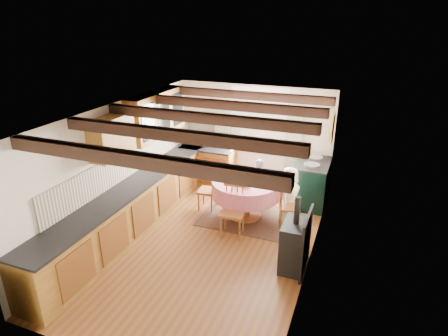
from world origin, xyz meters
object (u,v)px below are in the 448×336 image
at_px(chair_near, 232,211).
at_px(child_right, 289,195).
at_px(aga_range, 311,183).
at_px(cup, 237,184).
at_px(chair_left, 207,189).
at_px(cast_iron_stove, 295,233).
at_px(dining_table, 246,199).
at_px(child_far, 259,181).
at_px(chair_right, 290,205).

distance_m(chair_near, child_right, 1.23).
xyz_separation_m(aga_range, child_right, (-0.29, -0.96, 0.09)).
bearing_deg(cup, aga_range, 49.08).
bearing_deg(aga_range, chair_left, -152.89).
bearing_deg(child_right, chair_near, 148.49).
xyz_separation_m(chair_left, cast_iron_stove, (2.11, -1.37, 0.20)).
distance_m(chair_left, cup, 0.97).
relative_size(chair_near, cup, 9.99).
relative_size(dining_table, child_far, 1.31).
xyz_separation_m(chair_near, cast_iron_stove, (1.26, -0.56, 0.14)).
bearing_deg(aga_range, child_right, -106.76).
height_order(chair_near, cast_iron_stove, cast_iron_stove).
height_order(dining_table, cup, cup).
bearing_deg(aga_range, chair_right, -101.25).
xyz_separation_m(dining_table, chair_right, (0.89, -0.05, 0.07)).
bearing_deg(chair_left, cast_iron_stove, 52.59).
xyz_separation_m(chair_right, child_right, (-0.06, 0.21, 0.10)).
relative_size(chair_right, aga_range, 0.90).
bearing_deg(cast_iron_stove, child_right, 105.45).
bearing_deg(chair_left, chair_right, 81.17).
distance_m(chair_near, cup, 0.57).
height_order(child_far, child_right, child_right).
height_order(chair_near, aga_range, chair_near).
distance_m(dining_table, child_right, 0.87).
bearing_deg(dining_table, cup, -107.09).
distance_m(cast_iron_stove, cup, 1.67).
xyz_separation_m(chair_near, child_right, (0.86, 0.88, 0.08)).
relative_size(chair_left, chair_right, 0.93).
distance_m(dining_table, chair_near, 0.73).
height_order(dining_table, chair_near, chair_near).
bearing_deg(chair_left, child_far, 120.05).
height_order(dining_table, chair_right, chair_right).
xyz_separation_m(aga_range, child_far, (-1.06, -0.38, 0.03)).
bearing_deg(cast_iron_stove, cup, 142.93).
distance_m(aga_range, child_right, 1.00).
bearing_deg(dining_table, child_far, 85.24).
height_order(cast_iron_stove, child_far, cast_iron_stove).
relative_size(chair_near, cast_iron_stove, 0.78).
distance_m(chair_left, child_right, 1.72).
xyz_separation_m(cast_iron_stove, child_far, (-1.17, 2.01, -0.12)).
bearing_deg(child_far, chair_near, 92.45).
relative_size(cast_iron_stove, child_right, 1.11).
xyz_separation_m(chair_left, aga_range, (2.00, 1.02, 0.04)).
xyz_separation_m(chair_left, child_far, (0.94, 0.64, 0.07)).
xyz_separation_m(dining_table, chair_near, (-0.02, -0.72, 0.09)).
bearing_deg(cast_iron_stove, chair_right, 105.45).
bearing_deg(dining_table, chair_right, -3.03).
bearing_deg(cup, chair_left, 154.65).
height_order(dining_table, aga_range, aga_range).
bearing_deg(chair_right, dining_table, 71.44).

